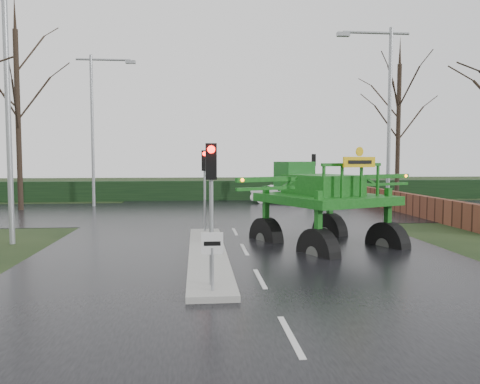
{
  "coord_description": "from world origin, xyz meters",
  "views": [
    {
      "loc": [
        -1.65,
        -11.97,
        3.15
      ],
      "look_at": [
        -0.12,
        4.4,
        2.0
      ],
      "focal_mm": 35.0,
      "sensor_mm": 36.0,
      "label": 1
    }
  ],
  "objects": [
    {
      "name": "traffic_signal_far",
      "position": [
        6.5,
        20.01,
        2.59
      ],
      "size": [
        0.26,
        0.33,
        3.52
      ],
      "rotation": [
        0.0,
        0.0,
        3.14
      ],
      "color": "gray",
      "rests_on": "ground"
    },
    {
      "name": "road_cross",
      "position": [
        0.0,
        16.0,
        0.01
      ],
      "size": [
        80.0,
        12.0,
        0.02
      ],
      "primitive_type": "cube",
      "color": "black",
      "rests_on": "ground"
    },
    {
      "name": "road_main",
      "position": [
        0.0,
        10.0,
        0.0
      ],
      "size": [
        14.0,
        80.0,
        0.02
      ],
      "primitive_type": "cube",
      "color": "black",
      "rests_on": "ground"
    },
    {
      "name": "keep_left_sign",
      "position": [
        -1.3,
        -1.5,
        1.06
      ],
      "size": [
        0.5,
        0.07,
        1.35
      ],
      "color": "gray",
      "rests_on": "ground"
    },
    {
      "name": "traffic_signal_mid",
      "position": [
        -1.3,
        7.49,
        2.59
      ],
      "size": [
        0.26,
        0.33,
        3.52
      ],
      "color": "gray",
      "rests_on": "ground"
    },
    {
      "name": "brick_wall",
      "position": [
        10.5,
        16.0,
        0.6
      ],
      "size": [
        0.4,
        20.0,
        1.2
      ],
      "primitive_type": "cube",
      "color": "#592D1E",
      "rests_on": "ground"
    },
    {
      "name": "tree_right_far",
      "position": [
        13.0,
        21.0,
        6.5
      ],
      "size": [
        7.0,
        7.0,
        12.05
      ],
      "color": "black",
      "rests_on": "ground"
    },
    {
      "name": "crop_sprayer",
      "position": [
        2.25,
        3.14,
        2.11
      ],
      "size": [
        7.35,
        6.03,
        4.46
      ],
      "rotation": [
        0.0,
        0.0,
        0.42
      ],
      "color": "black",
      "rests_on": "ground"
    },
    {
      "name": "ground",
      "position": [
        0.0,
        0.0,
        0.0
      ],
      "size": [
        140.0,
        140.0,
        0.0
      ],
      "primitive_type": "plane",
      "color": "black",
      "rests_on": "ground"
    },
    {
      "name": "street_light_left_far",
      "position": [
        -8.19,
        20.0,
        5.99
      ],
      "size": [
        3.85,
        0.3,
        10.0
      ],
      "color": "gray",
      "rests_on": "ground"
    },
    {
      "name": "street_light_right",
      "position": [
        8.19,
        12.0,
        5.99
      ],
      "size": [
        3.85,
        0.3,
        10.0
      ],
      "color": "gray",
      "rests_on": "ground"
    },
    {
      "name": "traffic_signal_near",
      "position": [
        -1.3,
        -1.01,
        2.59
      ],
      "size": [
        0.26,
        0.33,
        3.52
      ],
      "color": "gray",
      "rests_on": "ground"
    },
    {
      "name": "white_sedan",
      "position": [
        4.21,
        20.72,
        0.0
      ],
      "size": [
        4.14,
        2.75,
        1.29
      ],
      "primitive_type": "imported",
      "rotation": [
        0.0,
        0.0,
        1.18
      ],
      "color": "white",
      "rests_on": "ground"
    },
    {
      "name": "street_light_left_near",
      "position": [
        -8.19,
        6.0,
        5.99
      ],
      "size": [
        3.85,
        0.3,
        10.0
      ],
      "color": "gray",
      "rests_on": "ground"
    },
    {
      "name": "median_island",
      "position": [
        -1.3,
        3.0,
        0.09
      ],
      "size": [
        1.2,
        10.0,
        0.16
      ],
      "primitive_type": "cube",
      "color": "gray",
      "rests_on": "ground"
    },
    {
      "name": "hedge_row",
      "position": [
        0.0,
        24.0,
        0.75
      ],
      "size": [
        44.0,
        0.9,
        1.5
      ],
      "primitive_type": "cube",
      "color": "black",
      "rests_on": "ground"
    },
    {
      "name": "tree_left_far",
      "position": [
        -12.5,
        18.0,
        7.15
      ],
      "size": [
        7.7,
        7.7,
        13.26
      ],
      "color": "black",
      "rests_on": "ground"
    }
  ]
}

